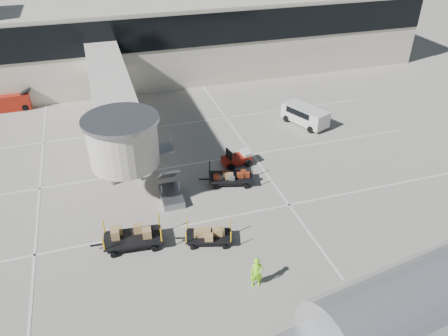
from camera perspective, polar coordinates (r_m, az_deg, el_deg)
The scene contains 11 objects.
ground at distance 26.39m, azimuth -1.68°, elevation -9.70°, with size 140.00×140.00×0.00m, color #B1AB9F.
lane_markings at distance 33.62m, azimuth -7.16°, elevation 0.36°, with size 40.00×30.00×0.02m.
terminal at distance 50.95m, azimuth -11.85°, elevation 16.22°, with size 64.00×12.11×15.20m.
jet_bridge at distance 33.97m, azimuth -14.14°, elevation 8.11°, with size 5.70×20.40×6.03m.
baggage_tug at distance 33.19m, azimuth 1.72°, elevation 1.20°, with size 2.32×1.66×1.44m.
suitcase_cart at distance 31.00m, azimuth 0.83°, elevation -1.22°, with size 3.87×2.27×1.49m.
box_cart_near at distance 26.12m, azimuth -2.04°, elevation -8.67°, with size 3.37×2.02×1.30m.
box_cart_far at distance 26.29m, azimuth -11.84°, elevation -9.01°, with size 4.18×1.95×1.62m.
ground_worker at distance 23.38m, azimuth 4.29°, elevation -13.48°, with size 0.68×0.44×1.86m, color #8AF519.
minivan at distance 39.80m, azimuth 10.42°, elevation 6.96°, with size 3.26×4.60×1.62m.
belt_loader at distance 46.84m, azimuth -26.28°, elevation 7.76°, with size 4.19×1.72×2.02m.
Camera 1 is at (-5.13, -18.94, 17.64)m, focal length 35.00 mm.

